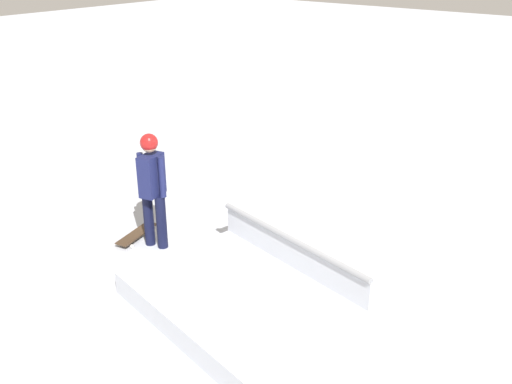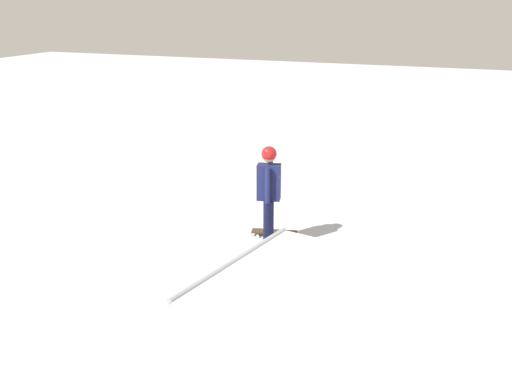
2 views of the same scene
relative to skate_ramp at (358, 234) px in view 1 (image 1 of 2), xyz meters
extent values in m
plane|color=#B2B7C1|center=(-0.55, -0.41, -0.32)|extent=(60.00, 60.00, 0.00)
cube|color=silver|center=(-0.47, 0.10, 0.03)|extent=(4.05, 3.27, 0.70)
cube|color=silver|center=(2.18, -0.45, -0.17)|extent=(2.29, 2.91, 0.30)
cylinder|color=gray|center=(1.29, -0.27, 0.38)|extent=(0.60, 2.56, 0.08)
cylinder|color=black|center=(1.58, -2.33, 0.09)|extent=(0.15, 0.15, 0.82)
cylinder|color=black|center=(1.63, -2.55, 0.09)|extent=(0.15, 0.15, 0.82)
cube|color=#191E4C|center=(1.61, -2.44, 0.80)|extent=(0.42, 0.30, 0.60)
cylinder|color=#191E4C|center=(1.57, -2.27, 0.80)|extent=(0.09, 0.09, 0.60)
cylinder|color=#191E4C|center=(1.65, -2.61, 0.80)|extent=(0.09, 0.09, 0.60)
sphere|color=tan|center=(1.61, -2.44, 1.25)|extent=(0.22, 0.22, 0.22)
sphere|color=#A51919|center=(1.61, -2.44, 1.28)|extent=(0.25, 0.25, 0.25)
cube|color=#3F2D1E|center=(1.64, -2.84, -0.23)|extent=(0.82, 0.37, 0.02)
cylinder|color=silver|center=(1.89, -2.66, -0.29)|extent=(0.06, 0.04, 0.06)
cylinder|color=silver|center=(1.94, -2.89, -0.29)|extent=(0.06, 0.04, 0.06)
cylinder|color=silver|center=(1.35, -2.79, -0.29)|extent=(0.06, 0.04, 0.06)
cylinder|color=silver|center=(1.40, -3.01, -0.29)|extent=(0.06, 0.04, 0.06)
camera|label=1|loc=(6.62, 3.41, 3.84)|focal=40.77mm
camera|label=2|loc=(-1.56, 6.23, 3.72)|focal=41.33mm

